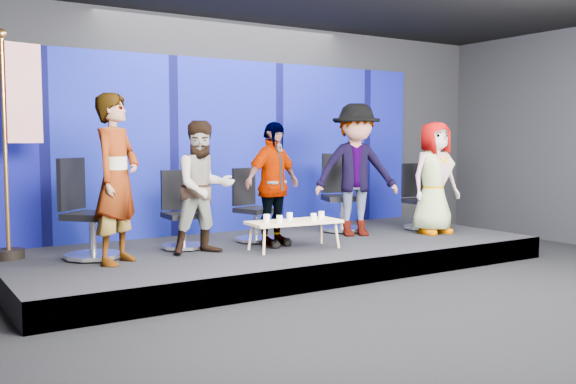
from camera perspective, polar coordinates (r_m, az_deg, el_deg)
name	(u,v)px	position (r m, az deg, el deg)	size (l,w,h in m)	color
ground	(406,306)	(6.76, 10.45, -9.94)	(10.00, 10.00, 0.00)	black
room_walls	(410,65)	(6.58, 10.76, 10.99)	(10.02, 8.02, 3.51)	black
riser	(278,255)	(8.68, -0.87, -5.60)	(7.00, 3.00, 0.30)	black
backdrop	(228,146)	(9.81, -5.32, 4.08)	(7.00, 0.08, 2.60)	#08085E
chair_a	(88,226)	(7.87, -17.37, -2.89)	(0.94, 0.94, 1.18)	silver
panelist_a	(117,179)	(7.43, -14.99, 1.14)	(0.70, 0.46, 1.92)	black
chair_b	(182,223)	(8.35, -9.42, -2.73)	(0.59, 0.59, 1.01)	silver
panelist_b	(204,188)	(7.89, -7.50, 0.40)	(0.79, 0.62, 1.63)	black
chair_c	(253,217)	(8.84, -3.13, -2.26)	(0.71, 0.71, 1.01)	silver
panelist_c	(273,184)	(8.37, -1.38, 0.69)	(0.96, 0.40, 1.63)	black
chair_d	(341,206)	(9.86, 4.73, -1.22)	(0.86, 0.86, 1.19)	silver
panelist_d	(356,170)	(9.35, 6.08, 1.96)	(1.24, 0.71, 1.92)	black
chair_e	(420,208)	(10.25, 11.64, -1.36)	(0.61, 0.61, 1.03)	silver
panelist_e	(434,178)	(9.76, 12.88, 1.23)	(0.81, 0.53, 1.66)	black
coffee_table	(294,223)	(8.19, 0.54, -2.76)	(1.23, 0.59, 0.37)	tan
mug_a	(267,218)	(8.01, -1.91, -2.35)	(0.08, 0.08, 0.10)	white
mug_b	(280,219)	(7.97, -0.75, -2.42)	(0.08, 0.08, 0.09)	white
mug_c	(290,216)	(8.28, 0.15, -2.15)	(0.08, 0.08, 0.09)	white
mug_d	(314,217)	(8.22, 2.29, -2.21)	(0.08, 0.08, 0.09)	white
mug_e	(321,215)	(8.42, 2.98, -2.04)	(0.08, 0.08, 0.09)	white
flag_stand	(17,138)	(8.17, -22.96, 4.41)	(0.61, 0.35, 2.67)	black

